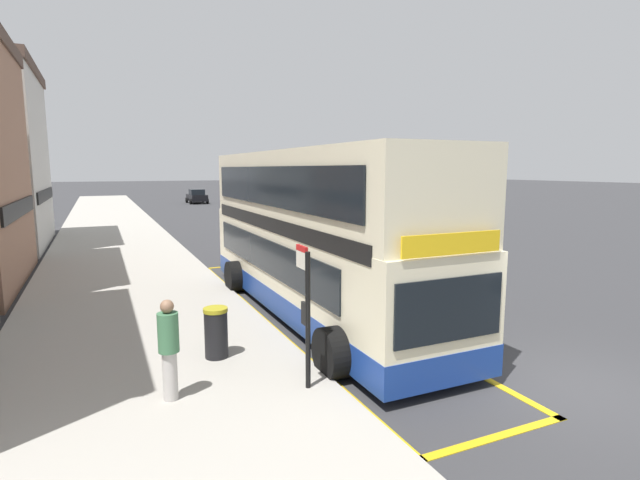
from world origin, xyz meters
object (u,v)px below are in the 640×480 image
at_px(double_decker_bus, 313,238).
at_px(litter_bin, 216,332).
at_px(pedestrian_waiting_near_sign, 169,346).
at_px(parked_car_black_kerbside, 197,196).
at_px(bus_stop_sign, 306,304).

distance_m(double_decker_bus, litter_bin, 4.31).
relative_size(double_decker_bus, pedestrian_waiting_near_sign, 6.70).
bearing_deg(parked_car_black_kerbside, double_decker_bus, -97.63).
relative_size(double_decker_bus, litter_bin, 11.07).
height_order(parked_car_black_kerbside, pedestrian_waiting_near_sign, pedestrian_waiting_near_sign).
height_order(pedestrian_waiting_near_sign, litter_bin, pedestrian_waiting_near_sign).
bearing_deg(double_decker_bus, parked_car_black_kerbside, 83.51).
bearing_deg(parked_car_black_kerbside, litter_bin, -101.13).
height_order(bus_stop_sign, parked_car_black_kerbside, bus_stop_sign).
relative_size(parked_car_black_kerbside, pedestrian_waiting_near_sign, 2.46).
bearing_deg(pedestrian_waiting_near_sign, litter_bin, 54.02).
xyz_separation_m(double_decker_bus, bus_stop_sign, (-2.09, -4.45, -0.44)).
height_order(bus_stop_sign, pedestrian_waiting_near_sign, bus_stop_sign).
xyz_separation_m(double_decker_bus, pedestrian_waiting_near_sign, (-4.34, -4.00, -1.00)).
height_order(double_decker_bus, parked_car_black_kerbside, double_decker_bus).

